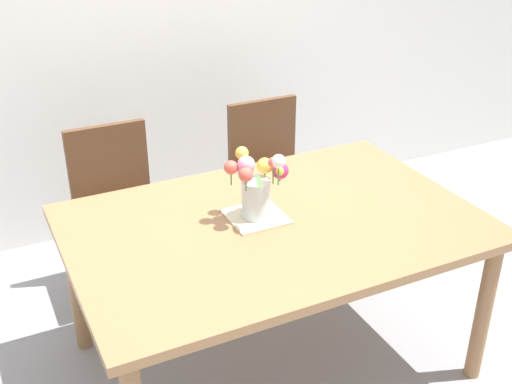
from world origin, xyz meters
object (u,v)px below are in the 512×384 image
at_px(dining_table, 274,237).
at_px(chair_right, 271,168).
at_px(flower_vase, 256,183).
at_px(chair_left, 117,200).

bearing_deg(dining_table, chair_right, 63.63).
height_order(dining_table, flower_vase, flower_vase).
height_order(chair_left, flower_vase, flower_vase).
relative_size(chair_left, chair_right, 1.00).
relative_size(chair_right, flower_vase, 3.07).
relative_size(dining_table, chair_left, 1.90).
xyz_separation_m(dining_table, chair_right, (0.45, 0.91, -0.15)).
height_order(chair_right, flower_vase, flower_vase).
relative_size(chair_left, flower_vase, 3.07).
distance_m(chair_left, chair_right, 0.90).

